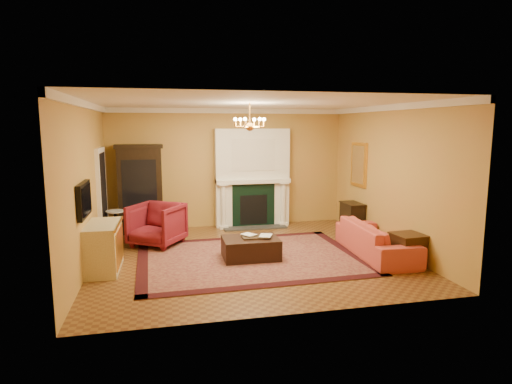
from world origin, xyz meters
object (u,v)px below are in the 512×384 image
object	(u,v)px
leather_ottoman	(251,248)
coral_sofa	(376,234)
china_cabinet	(140,191)
end_table	(408,251)
console_table	(352,219)
pedestal_table	(116,224)
commode	(103,247)
wingback_armchair	(157,223)

from	to	relation	value
leather_ottoman	coral_sofa	bearing A→B (deg)	-6.40
china_cabinet	end_table	distance (m)	6.20
console_table	china_cabinet	bearing A→B (deg)	165.79
pedestal_table	commode	world-z (taller)	commode
wingback_armchair	leather_ottoman	bearing A→B (deg)	-5.46
commode	console_table	size ratio (longest dim) A/B	1.61
end_table	console_table	world-z (taller)	console_table
pedestal_table	coral_sofa	size ratio (longest dim) A/B	0.32
china_cabinet	commode	distance (m)	2.87
wingback_armchair	commode	size ratio (longest dim) A/B	0.88
end_table	leather_ottoman	bearing A→B (deg)	159.08
china_cabinet	leather_ottoman	size ratio (longest dim) A/B	1.91
console_table	commode	bearing A→B (deg)	-164.86
wingback_armchair	leather_ottoman	world-z (taller)	wingback_armchair
coral_sofa	end_table	bearing A→B (deg)	-158.24
china_cabinet	pedestal_table	distance (m)	1.15
leather_ottoman	console_table	bearing A→B (deg)	28.39
wingback_armchair	console_table	size ratio (longest dim) A/B	1.41
commode	console_table	world-z (taller)	commode
commode	coral_sofa	world-z (taller)	coral_sofa
wingback_armchair	coral_sofa	xyz separation A→B (m)	(4.28, -1.70, -0.07)
wingback_armchair	pedestal_table	size ratio (longest dim) A/B	1.40
pedestal_table	end_table	distance (m)	6.14
pedestal_table	console_table	bearing A→B (deg)	-3.89
wingback_armchair	coral_sofa	distance (m)	4.60
coral_sofa	commode	bearing A→B (deg)	90.17
china_cabinet	coral_sofa	size ratio (longest dim) A/B	0.91
leather_ottoman	wingback_armchair	bearing A→B (deg)	143.26
commode	leather_ottoman	distance (m)	2.72
pedestal_table	console_table	size ratio (longest dim) A/B	1.01
console_table	pedestal_table	bearing A→B (deg)	175.62
pedestal_table	leather_ottoman	world-z (taller)	pedestal_table
commode	console_table	distance (m)	5.72
commode	coral_sofa	size ratio (longest dim) A/B	0.51
wingback_armchair	leather_ottoman	size ratio (longest dim) A/B	0.94
end_table	china_cabinet	bearing A→B (deg)	142.86
wingback_armchair	console_table	xyz separation A→B (m)	(4.59, 0.08, -0.15)
commode	coral_sofa	bearing A→B (deg)	-1.44
coral_sofa	end_table	size ratio (longest dim) A/B	3.89
commode	leather_ottoman	bearing A→B (deg)	2.99
commode	leather_ottoman	world-z (taller)	commode
china_cabinet	wingback_armchair	size ratio (longest dim) A/B	2.03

